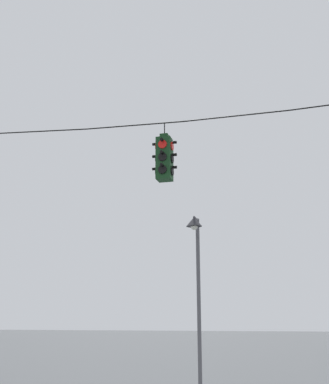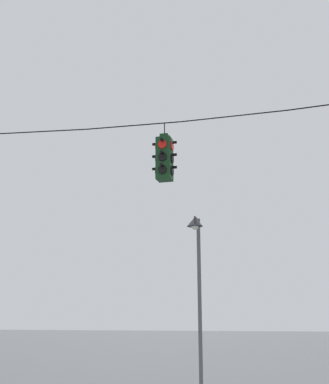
# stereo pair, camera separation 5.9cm
# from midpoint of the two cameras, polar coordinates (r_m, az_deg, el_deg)

# --- Properties ---
(span_wire) EXTENTS (16.89, 0.03, 0.45)m
(span_wire) POSITION_cam_midpoint_polar(r_m,az_deg,el_deg) (11.23, 8.30, 9.55)
(span_wire) COLOR black
(traffic_light_near_left_pole) EXTENTS (0.58, 0.58, 1.40)m
(traffic_light_near_left_pole) POSITION_cam_midpoint_polar(r_m,az_deg,el_deg) (11.14, 0.15, 4.00)
(traffic_light_near_left_pole) COLOR #143819
(street_lamp) EXTENTS (0.50, 0.85, 5.47)m
(street_lamp) POSITION_cam_midpoint_polar(r_m,az_deg,el_deg) (15.11, 4.01, -8.23)
(street_lamp) COLOR #515156
(street_lamp) RESTS_ON ground_plane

